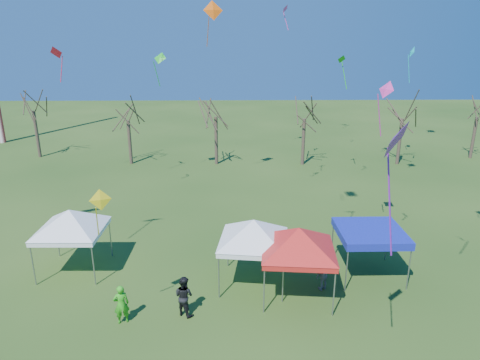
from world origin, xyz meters
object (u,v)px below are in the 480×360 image
object	(u,v)px
tree_3	(305,102)
tent_white_mid	(254,224)
person_dark	(184,296)
tent_white_west	(69,214)
tree_4	(404,102)
tree_5	(480,102)
person_grey	(324,275)
tree_0	(31,94)
person_green	(121,304)
tent_blue	(370,233)
tree_2	(215,99)
tree_1	(127,105)
tent_red	(299,233)

from	to	relation	value
tree_3	tent_white_mid	xyz separation A→B (m)	(-5.85, -21.25, -2.86)
tree_3	person_dark	xyz separation A→B (m)	(-9.03, -23.78, -5.14)
tent_white_west	tree_4	bearing A→B (deg)	38.84
tree_5	person_grey	size ratio (longest dim) A/B	4.75
tree_0	person_green	distance (m)	32.05
tree_5	person_dark	world-z (taller)	tree_5
tent_blue	person_grey	xyz separation A→B (m)	(-2.56, -1.38, -1.56)
person_grey	tent_blue	bearing A→B (deg)	177.44
tree_2	tent_white_mid	xyz separation A→B (m)	(2.55, -21.58, -3.07)
tree_4	tent_white_west	xyz separation A→B (m)	(-24.52, -19.75, -2.85)
tree_0	tent_white_west	distance (m)	26.12
tree_0	tree_3	xyz separation A→B (m)	(26.88, -3.34, -0.41)
tree_0	tent_white_mid	distance (m)	32.52
tree_2	person_dark	bearing A→B (deg)	-91.50
tree_2	person_green	world-z (taller)	tree_2
tent_white_west	person_dark	xyz separation A→B (m)	(6.17, -3.99, -2.27)
tree_2	tent_white_mid	distance (m)	21.95
person_grey	tent_white_west	bearing A→B (deg)	-40.38
person_green	tree_3	bearing A→B (deg)	-135.66
tree_3	tent_blue	world-z (taller)	tree_3
tree_0	person_grey	xyz separation A→B (m)	(24.43, -25.26, -5.70)
tent_white_west	tree_3	bearing A→B (deg)	52.47
tent_blue	person_dark	size ratio (longest dim) A/B	1.74
tree_2	person_green	bearing A→B (deg)	-97.53
tree_3	tent_white_west	bearing A→B (deg)	-127.53
tent_white_mid	person_dark	world-z (taller)	tent_white_mid
tree_1	person_grey	size ratio (longest dim) A/B	4.80
tree_2	tree_4	xyz separation A→B (m)	(17.72, -0.38, -0.23)
tree_0	person_grey	bearing A→B (deg)	-45.96
tent_blue	tent_red	bearing A→B (deg)	-155.05
tent_red	person_green	distance (m)	8.40
tree_4	tent_white_mid	size ratio (longest dim) A/B	1.76
tree_2	person_grey	xyz separation A→B (m)	(5.95, -22.25, -5.50)
tent_blue	person_green	xyz separation A→B (m)	(-11.76, -3.77, -1.44)
tent_white_west	person_grey	distance (m)	13.15
tree_2	tent_white_west	world-z (taller)	tree_2
tree_3	person_grey	size ratio (longest dim) A/B	5.04
tree_4	tree_5	world-z (taller)	tree_4
tree_3	person_grey	world-z (taller)	tree_3
tree_5	tent_white_mid	distance (m)	33.20
tree_5	tent_blue	xyz separation A→B (m)	(-17.58, -22.56, -3.39)
tree_0	tent_white_mid	bearing A→B (deg)	-49.46
tree_3	tree_4	bearing A→B (deg)	-0.26
tent_red	tree_1	bearing A→B (deg)	119.43
tent_red	person_green	world-z (taller)	tent_red
person_grey	person_dark	bearing A→B (deg)	-15.11
tree_1	tree_3	world-z (taller)	tree_3
tree_5	person_green	size ratio (longest dim) A/B	4.14
person_dark	tree_2	bearing A→B (deg)	-59.06
tree_4	tent_red	bearing A→B (deg)	-120.51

